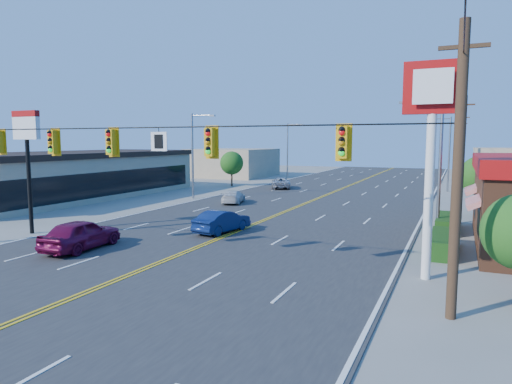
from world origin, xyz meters
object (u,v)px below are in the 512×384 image
at_px(pizza_hut_sign, 27,146).
at_px(car_silver, 281,183).
at_px(kfc_pylon, 432,126).
at_px(car_magenta, 81,235).
at_px(car_blue, 222,222).
at_px(car_white, 233,197).
at_px(signal_span, 132,155).

distance_m(pizza_hut_sign, car_silver, 30.28).
height_order(kfc_pylon, car_silver, kfc_pylon).
bearing_deg(pizza_hut_sign, car_magenta, -18.76).
relative_size(car_magenta, car_blue, 1.12).
relative_size(car_white, car_silver, 0.86).
relative_size(kfc_pylon, car_blue, 2.12).
xyz_separation_m(signal_span, car_white, (-5.72, 20.31, -4.33)).
bearing_deg(kfc_pylon, pizza_hut_sign, 180.00).
relative_size(kfc_pylon, car_white, 2.21).
xyz_separation_m(kfc_pylon, car_white, (-16.84, 16.31, -5.48)).
distance_m(kfc_pylon, car_blue, 13.70).
bearing_deg(pizza_hut_sign, car_white, 72.46).
distance_m(car_magenta, car_blue, 8.00).
height_order(car_magenta, car_silver, car_magenta).
height_order(car_blue, car_silver, car_blue).
distance_m(car_blue, car_silver, 25.59).
xyz_separation_m(kfc_pylon, pizza_hut_sign, (-22.00, 0.00, -0.86)).
relative_size(car_blue, car_silver, 0.89).
xyz_separation_m(kfc_pylon, car_blue, (-11.70, 4.67, -5.38)).
bearing_deg(car_white, car_silver, -102.00).
bearing_deg(car_silver, kfc_pylon, 99.03).
distance_m(car_magenta, car_white, 18.33).
xyz_separation_m(car_magenta, car_white, (-0.73, 18.31, -0.21)).
xyz_separation_m(car_blue, car_silver, (-5.80, 24.92, -0.04)).
xyz_separation_m(pizza_hut_sign, car_silver, (4.50, 29.59, -4.56)).
relative_size(kfc_pylon, car_magenta, 1.89).
height_order(kfc_pylon, car_magenta, kfc_pylon).
bearing_deg(car_magenta, signal_span, 154.39).
height_order(signal_span, kfc_pylon, signal_span).
bearing_deg(car_magenta, car_blue, -127.24).
bearing_deg(car_magenta, car_silver, -91.26).
distance_m(pizza_hut_sign, car_blue, 12.18).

